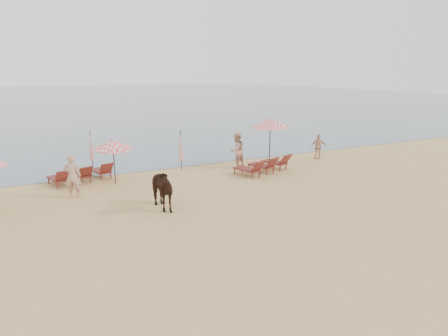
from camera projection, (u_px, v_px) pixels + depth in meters
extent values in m
plane|color=tan|center=(295.00, 238.00, 11.65)|extent=(120.00, 120.00, 0.00)
cube|color=#51606B|center=(72.00, 96.00, 81.22)|extent=(160.00, 140.00, 0.06)
cube|color=maroon|center=(58.00, 179.00, 16.98)|extent=(0.93, 1.40, 0.07)
cube|color=maroon|center=(63.00, 176.00, 16.42)|extent=(0.69, 0.57, 0.56)
cube|color=maroon|center=(80.00, 175.00, 17.64)|extent=(0.93, 1.40, 0.07)
cube|color=maroon|center=(85.00, 172.00, 17.08)|extent=(0.69, 0.57, 0.56)
cube|color=maroon|center=(101.00, 171.00, 18.29)|extent=(0.93, 1.40, 0.07)
cube|color=maroon|center=(106.00, 168.00, 17.73)|extent=(0.69, 0.57, 0.56)
cube|color=maroon|center=(247.00, 169.00, 18.57)|extent=(1.01, 1.48, 0.08)
cube|color=maroon|center=(258.00, 166.00, 18.00)|extent=(0.73, 0.61, 0.59)
cube|color=maroon|center=(261.00, 166.00, 19.28)|extent=(1.01, 1.48, 0.08)
cube|color=maroon|center=(272.00, 163.00, 18.71)|extent=(0.73, 0.61, 0.59)
cube|color=maroon|center=(274.00, 162.00, 20.00)|extent=(1.01, 1.48, 0.08)
cube|color=maroon|center=(285.00, 160.00, 19.42)|extent=(0.73, 0.61, 0.59)
cylinder|color=black|center=(114.00, 163.00, 17.15)|extent=(0.04, 0.04, 1.90)
cone|color=red|center=(113.00, 144.00, 16.92)|extent=(1.68, 1.71, 0.57)
sphere|color=black|center=(112.00, 140.00, 16.88)|extent=(0.07, 0.07, 0.07)
cylinder|color=black|center=(270.00, 144.00, 20.33)|extent=(0.05, 0.05, 2.43)
cone|color=red|center=(270.00, 123.00, 20.04)|extent=(2.16, 2.16, 0.49)
sphere|color=black|center=(271.00, 119.00, 19.99)|extent=(0.09, 0.09, 0.09)
cylinder|color=black|center=(91.00, 150.00, 19.73)|extent=(0.04, 0.04, 2.03)
cone|color=red|center=(91.00, 146.00, 19.67)|extent=(0.25, 0.25, 1.52)
cylinder|color=black|center=(181.00, 151.00, 19.51)|extent=(0.05, 0.05, 2.09)
cone|color=red|center=(181.00, 146.00, 19.45)|extent=(0.25, 0.25, 1.57)
imported|color=black|center=(158.00, 188.00, 13.93)|extent=(1.07, 2.00, 1.62)
imported|color=tan|center=(73.00, 176.00, 15.24)|extent=(0.77, 0.63, 1.81)
imported|color=tan|center=(237.00, 150.00, 19.94)|extent=(1.11, 0.98, 1.92)
imported|color=tan|center=(318.00, 147.00, 22.07)|extent=(0.94, 0.75, 1.49)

